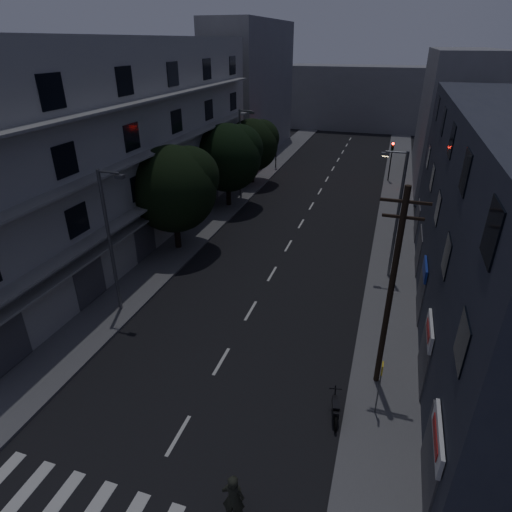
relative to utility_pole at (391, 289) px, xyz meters
The scene contains 21 objects.
ground 19.69m from the utility_pole, 111.95° to the left, with size 160.00×160.00×0.00m, color black.
sidewalk_left 23.46m from the utility_pole, 129.59° to the left, with size 3.00×90.00×0.15m, color #565659.
sidewalk_right 18.34m from the utility_pole, 88.81° to the left, with size 3.00×90.00×0.15m, color #565659.
lane_markings 25.46m from the utility_pole, 106.59° to the left, with size 0.15×60.50×0.01m.
building_left 22.00m from the utility_pole, 150.76° to the left, with size 7.00×36.00×14.00m.
building_right 8.30m from the utility_pole, 54.02° to the left, with size 6.19×28.00×11.00m.
building_far_left 45.08m from the utility_pole, 115.18° to the left, with size 6.00×20.00×16.00m, color slate.
building_far_right 35.08m from the utility_pole, 82.02° to the left, with size 6.00×20.00×13.00m, color slate.
building_far_end 63.10m from the utility_pole, 96.49° to the left, with size 24.00×8.00×10.00m, color slate.
tree_near 17.67m from the utility_pole, 146.11° to the left, with size 6.00×6.00×7.40m.
tree_mid 24.17m from the utility_pole, 126.44° to the left, with size 5.92×5.92×7.28m.
tree_far 30.43m from the utility_pole, 118.42° to the left, with size 5.30×5.30×6.55m.
traffic_signal_far_right 31.68m from the utility_pole, 91.26° to the left, with size 0.28×0.37×4.10m.
traffic_signal_far_left 35.92m from the utility_pole, 112.44° to the left, with size 0.28×0.37×4.10m.
street_lamp_left_near 14.15m from the utility_pole, behind, with size 1.51×0.25×8.00m.
street_lamp_right 10.05m from the utility_pole, 89.78° to the left, with size 1.51×0.25×8.00m.
street_lamp_left_far 26.64m from the utility_pole, 122.29° to the left, with size 1.51×0.25×8.00m.
utility_pole is the anchor object (origin of this frame).
bus_stop_sign 3.55m from the utility_pole, 87.98° to the right, with size 0.06×0.35×2.52m.
motorcycle 5.33m from the utility_pole, 119.83° to the right, with size 0.59×1.76×1.14m.
cyclist 9.71m from the utility_pole, 115.80° to the right, with size 0.94×1.98×2.40m.
Camera 1 is at (6.41, -8.21, 13.73)m, focal length 30.00 mm.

